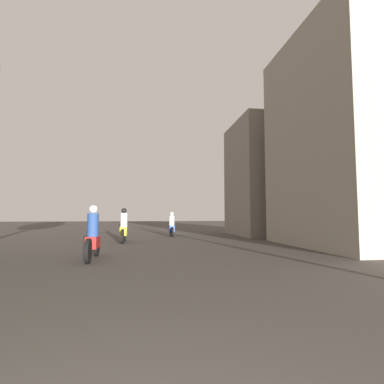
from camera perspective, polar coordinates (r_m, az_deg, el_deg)
The scene contains 5 objects.
motorcycle_red at distance 9.21m, azimuth -18.35°, elevation -8.28°, with size 0.60×2.12×1.57m.
motorcycle_yellow at distance 14.51m, azimuth -12.86°, elevation -6.82°, with size 0.60×2.00×1.61m.
motorcycle_blue at distance 18.34m, azimuth -3.91°, elevation -6.53°, with size 0.60×1.90×1.47m.
building_right_near at distance 14.59m, azimuth 29.50°, elevation 8.68°, with size 5.73×6.64×8.88m.
building_right_far at distance 20.10m, azimuth 14.78°, elevation 2.44°, with size 4.80×5.32×7.24m.
Camera 1 is at (0.20, -0.93, 1.29)m, focal length 28.00 mm.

